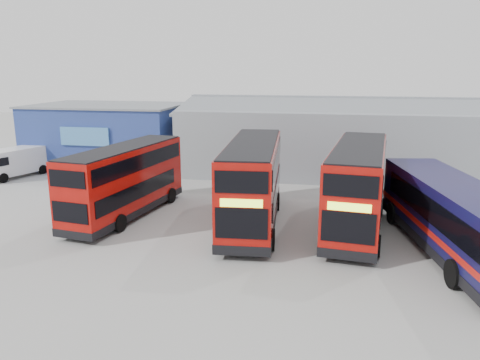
% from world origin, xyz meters
% --- Properties ---
extents(ground_plane, '(120.00, 120.00, 0.00)m').
position_xyz_m(ground_plane, '(0.00, 0.00, 0.00)').
color(ground_plane, gray).
rests_on(ground_plane, ground).
extents(office_block, '(12.30, 8.32, 5.12)m').
position_xyz_m(office_block, '(-14.00, 17.99, 2.58)').
color(office_block, navy).
rests_on(office_block, ground).
extents(maintenance_shed, '(30.50, 12.00, 5.89)m').
position_xyz_m(maintenance_shed, '(8.00, 20.00, 2.60)').
color(maintenance_shed, gray).
rests_on(maintenance_shed, ground).
extents(double_decker_left, '(3.51, 9.51, 3.94)m').
position_xyz_m(double_decker_left, '(-6.60, 4.82, 1.96)').
color(double_decker_left, '#9F0D09').
rests_on(double_decker_left, ground).
extents(double_decker_centre, '(3.30, 10.54, 4.39)m').
position_xyz_m(double_decker_centre, '(0.48, 4.85, 2.19)').
color(double_decker_centre, '#9F0D09').
rests_on(double_decker_centre, ground).
extents(double_decker_right, '(3.58, 10.43, 4.33)m').
position_xyz_m(double_decker_right, '(5.80, 5.17, 2.15)').
color(double_decker_right, '#9F0D09').
rests_on(double_decker_right, ground).
extents(single_decker_blue, '(4.82, 12.10, 3.21)m').
position_xyz_m(single_decker_blue, '(9.80, 2.51, 1.59)').
color(single_decker_blue, '#0D0F39').
rests_on(single_decker_blue, ground).
extents(panel_van, '(3.40, 5.29, 2.16)m').
position_xyz_m(panel_van, '(-19.06, 12.28, 1.21)').
color(panel_van, silver).
rests_on(panel_van, ground).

